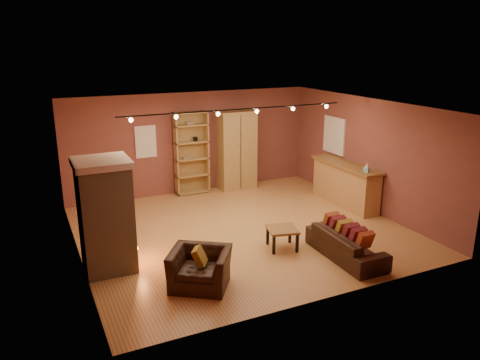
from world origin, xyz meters
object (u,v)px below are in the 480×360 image
armoire (237,150)px  loveseat (346,239)px  bookcase (191,152)px  fireplace (106,215)px  armchair (200,262)px  coffee_table (282,231)px  bar_counter (345,184)px

armoire → loveseat: bearing=-89.8°
bookcase → armoire: (1.33, -0.17, -0.04)m
fireplace → armchair: size_ratio=1.75×
fireplace → armchair: 1.97m
armoire → bookcase: bearing=172.9°
armoire → loveseat: (0.02, -5.09, -0.75)m
armchair → coffee_table: 2.20m
bar_counter → armoire: bearing=127.8°
armoire → coffee_table: bearing=-102.2°
fireplace → armoire: (4.29, 3.56, 0.07)m
bar_counter → armchair: bar_counter is taller
bookcase → armchair: bookcase is taller
armoire → fireplace: bearing=-140.3°
bookcase → bar_counter: bearing=-39.2°
loveseat → coffee_table: loveseat is taller
fireplace → bookcase: 4.76m
fireplace → loveseat: fireplace is taller
armoire → armchair: (-2.98, -4.91, -0.69)m
bookcase → loveseat: (1.35, -5.26, -0.78)m
bar_counter → armchair: 5.48m
fireplace → bar_counter: (6.24, 1.05, -0.50)m
fireplace → loveseat: (4.30, -1.53, -0.68)m
loveseat → armoire: bearing=1.8°
loveseat → armchair: bearing=88.1°
bookcase → bar_counter: (3.28, -2.68, -0.61)m
bookcase → bar_counter: bookcase is taller
bookcase → bar_counter: size_ratio=1.00×
bar_counter → armchair: size_ratio=1.90×
armoire → armchair: size_ratio=1.86×
bookcase → loveseat: bookcase is taller
bar_counter → coffee_table: size_ratio=3.24×
armoire → coffee_table: 4.35m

